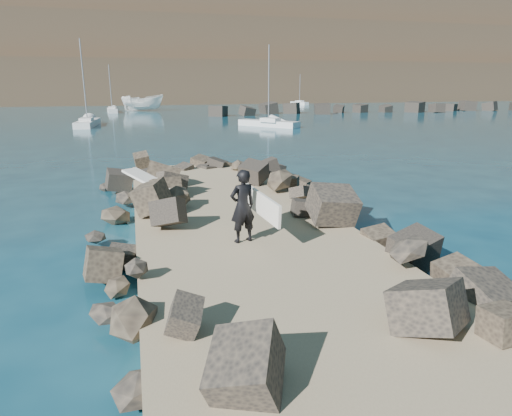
% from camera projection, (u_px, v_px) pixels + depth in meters
% --- Properties ---
extents(ground, '(800.00, 800.00, 0.00)m').
position_uv_depth(ground, '(247.00, 250.00, 12.85)').
color(ground, '#0F384C').
rests_on(ground, ground).
extents(jetty, '(6.00, 26.00, 0.60)m').
position_uv_depth(jetty, '(267.00, 267.00, 10.91)').
color(jetty, '#8C7759').
rests_on(jetty, ground).
extents(riprap_left, '(2.60, 22.00, 1.00)m').
position_uv_depth(riprap_left, '(141.00, 263.00, 10.60)').
color(riprap_left, black).
rests_on(riprap_left, ground).
extents(riprap_right, '(2.60, 22.00, 1.00)m').
position_uv_depth(riprap_right, '(367.00, 242.00, 12.05)').
color(riprap_right, black).
rests_on(riprap_right, ground).
extents(breakwater_secondary, '(52.00, 4.00, 1.20)m').
position_uv_depth(breakwater_secondary, '(377.00, 109.00, 72.66)').
color(breakwater_secondary, black).
rests_on(breakwater_secondary, ground).
extents(headland, '(360.00, 140.00, 32.00)m').
position_uv_depth(headland, '(165.00, 49.00, 160.16)').
color(headland, '#2D4919').
rests_on(headland, ground).
extents(surfboard_resting, '(2.05, 2.48, 0.09)m').
position_uv_depth(surfboard_resting, '(151.00, 184.00, 16.35)').
color(surfboard_resting, silver).
rests_on(surfboard_resting, riprap_left).
extents(boat_imported, '(7.36, 3.81, 2.71)m').
position_uv_depth(boat_imported, '(143.00, 103.00, 77.09)').
color(boat_imported, white).
rests_on(boat_imported, ground).
extents(surfer_with_board, '(1.06, 2.32, 1.88)m').
position_uv_depth(surfer_with_board, '(245.00, 206.00, 11.54)').
color(surfer_with_board, black).
rests_on(surfer_with_board, jetty).
extents(sailboat_f, '(2.54, 5.37, 6.53)m').
position_uv_depth(sailboat_f, '(300.00, 103.00, 98.81)').
color(sailboat_f, silver).
rests_on(sailboat_f, ground).
extents(sailboat_c, '(5.71, 6.49, 8.57)m').
position_uv_depth(sailboat_c, '(269.00, 123.00, 49.32)').
color(sailboat_c, silver).
rests_on(sailboat_c, ground).
extents(sailboat_a, '(2.30, 7.82, 9.23)m').
position_uv_depth(sailboat_a, '(88.00, 123.00, 49.80)').
color(sailboat_a, silver).
rests_on(sailboat_a, ground).
extents(sailboat_b, '(1.84, 6.23, 7.51)m').
position_uv_depth(sailboat_b, '(112.00, 110.00, 73.20)').
color(sailboat_b, silver).
rests_on(sailboat_b, ground).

